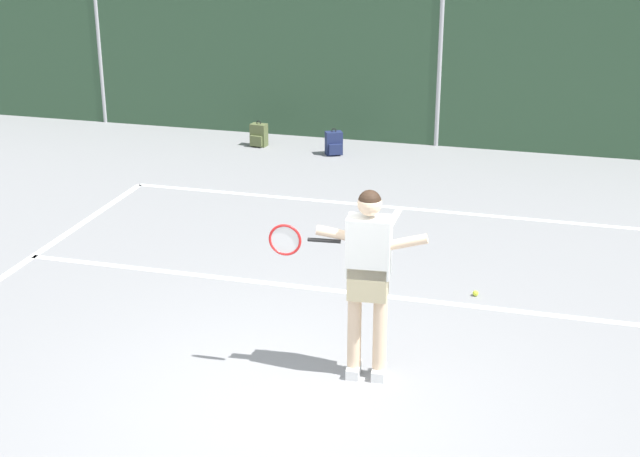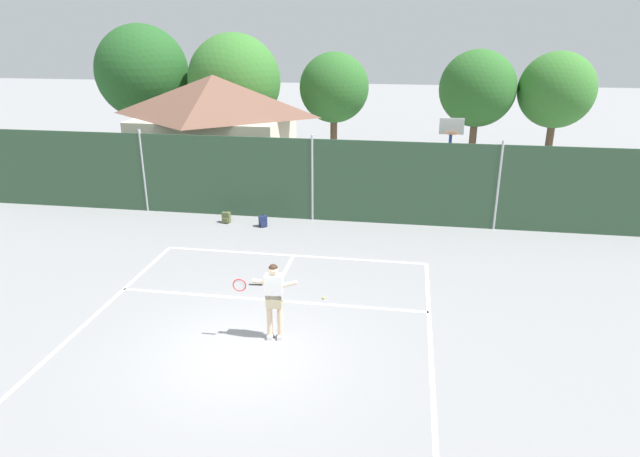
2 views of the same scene
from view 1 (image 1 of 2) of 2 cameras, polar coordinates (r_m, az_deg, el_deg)
ground_plane at (r=8.41m, az=-2.07°, el=-10.81°), size 120.00×120.00×0.00m
court_markings at (r=8.94m, az=-0.83°, el=-8.71°), size 8.30×11.10×0.01m
chainlink_fence at (r=16.24m, az=7.46°, el=10.28°), size 26.09×0.09×3.16m
tennis_player at (r=8.35m, az=2.93°, el=-2.46°), size 1.43×0.33×1.85m
tennis_ball at (r=10.57m, az=9.63°, el=-3.99°), size 0.07×0.07×0.07m
backpack_olive at (r=16.38m, az=-3.83°, el=5.78°), size 0.30×0.27×0.46m
backpack_navy at (r=15.82m, az=0.87°, el=5.29°), size 0.33×0.33×0.46m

